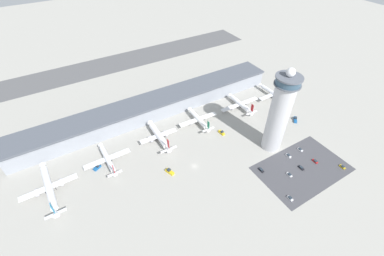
# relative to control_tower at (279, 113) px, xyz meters

# --- Properties ---
(ground_plane) EXTENTS (1000.00, 1000.00, 0.00)m
(ground_plane) POSITION_rel_control_tower_xyz_m (-60.34, 12.31, -31.56)
(ground_plane) COLOR #9E9B93
(terminal_building) EXTENTS (230.74, 25.00, 15.71)m
(terminal_building) POSITION_rel_control_tower_xyz_m (-60.34, 82.31, -23.61)
(terminal_building) COLOR #9399A3
(terminal_building) RESTS_ON ground
(runway_strip) EXTENTS (346.12, 44.00, 0.01)m
(runway_strip) POSITION_rel_control_tower_xyz_m (-60.34, 194.17, -31.56)
(runway_strip) COLOR #515154
(runway_strip) RESTS_ON ground
(control_tower) EXTENTS (17.29, 17.29, 66.15)m
(control_tower) POSITION_rel_control_tower_xyz_m (0.00, 0.00, 0.00)
(control_tower) COLOR #BCBCC1
(control_tower) RESTS_ON ground
(parking_lot_surface) EXTENTS (64.00, 40.00, 0.01)m
(parking_lot_surface) POSITION_rel_control_tower_xyz_m (3.41, -28.23, -31.56)
(parking_lot_surface) COLOR #424247
(parking_lot_surface) RESTS_ON ground
(airplane_gate_alpha) EXTENTS (35.34, 45.78, 14.06)m
(airplane_gate_alpha) POSITION_rel_control_tower_xyz_m (-151.25, 41.22, -26.76)
(airplane_gate_alpha) COLOR silver
(airplane_gate_alpha) RESTS_ON ground
(airplane_gate_bravo) EXTENTS (33.61, 33.24, 11.45)m
(airplane_gate_bravo) POSITION_rel_control_tower_xyz_m (-111.94, 47.13, -27.73)
(airplane_gate_bravo) COLOR silver
(airplane_gate_bravo) RESTS_ON ground
(airplane_gate_charlie) EXTENTS (30.36, 36.83, 14.28)m
(airplane_gate_charlie) POSITION_rel_control_tower_xyz_m (-70.39, 49.66, -27.09)
(airplane_gate_charlie) COLOR white
(airplane_gate_charlie) RESTS_ON ground
(airplane_gate_delta) EXTENTS (34.66, 32.41, 12.60)m
(airplane_gate_delta) POSITION_rel_control_tower_xyz_m (-33.04, 51.16, -27.09)
(airplane_gate_delta) COLOR white
(airplane_gate_delta) RESTS_ON ground
(airplane_gate_echo) EXTENTS (39.69, 32.49, 12.68)m
(airplane_gate_echo) POSITION_rel_control_tower_xyz_m (11.25, 50.75, -27.61)
(airplane_gate_echo) COLOR white
(airplane_gate_echo) RESTS_ON ground
(airplane_gate_foxtrot) EXTENTS (34.15, 39.51, 12.02)m
(airplane_gate_foxtrot) POSITION_rel_control_tower_xyz_m (48.96, 46.65, -27.27)
(airplane_gate_foxtrot) COLOR silver
(airplane_gate_foxtrot) RESTS_ON ground
(service_truck_catering) EXTENTS (6.14, 4.88, 2.49)m
(service_truck_catering) POSITION_rel_control_tower_xyz_m (-120.29, 45.88, -30.70)
(service_truck_catering) COLOR black
(service_truck_catering) RESTS_ON ground
(service_truck_fuel) EXTENTS (7.10, 7.21, 2.91)m
(service_truck_fuel) POSITION_rel_control_tower_xyz_m (40.40, 11.85, -30.55)
(service_truck_fuel) COLOR black
(service_truck_fuel) RESTS_ON ground
(service_truck_baggage) EXTENTS (4.57, 7.12, 3.00)m
(service_truck_baggage) POSITION_rel_control_tower_xyz_m (-78.37, 16.41, -30.52)
(service_truck_baggage) COLOR black
(service_truck_baggage) RESTS_ON ground
(service_truck_water) EXTENTS (2.71, 6.06, 2.87)m
(service_truck_water) POSITION_rel_control_tower_xyz_m (-23.85, 30.66, -30.56)
(service_truck_water) COLOR black
(service_truck_water) RESTS_ON ground
(car_green_van) EXTENTS (1.91, 4.29, 1.37)m
(car_green_van) POSITION_rel_control_tower_xyz_m (16.21, -14.91, -31.04)
(car_green_van) COLOR black
(car_green_van) RESTS_ON ground
(car_grey_coupe) EXTENTS (1.74, 4.13, 1.59)m
(car_grey_coupe) POSITION_rel_control_tower_xyz_m (28.48, -42.07, -30.95)
(car_grey_coupe) COLOR black
(car_grey_coupe) RESTS_ON ground
(car_blue_compact) EXTENTS (2.06, 4.33, 1.46)m
(car_blue_compact) POSITION_rel_control_tower_xyz_m (16.29, -28.60, -31.00)
(car_blue_compact) COLOR black
(car_blue_compact) RESTS_ON ground
(car_yellow_taxi) EXTENTS (1.96, 4.40, 1.55)m
(car_yellow_taxi) POSITION_rel_control_tower_xyz_m (3.86, -14.88, -30.96)
(car_yellow_taxi) COLOR black
(car_yellow_taxi) RESTS_ON ground
(car_silver_sedan) EXTENTS (2.00, 4.54, 1.36)m
(car_silver_sedan) POSITION_rel_control_tower_xyz_m (2.88, -27.66, -31.04)
(car_silver_sedan) COLOR black
(car_silver_sedan) RESTS_ON ground
(car_navy_sedan) EXTENTS (1.98, 4.17, 1.59)m
(car_navy_sedan) POSITION_rel_control_tower_xyz_m (-22.76, -41.33, -30.95)
(car_navy_sedan) COLOR black
(car_navy_sedan) RESTS_ON ground
(car_black_suv) EXTENTS (1.88, 4.19, 1.43)m
(car_black_suv) POSITION_rel_control_tower_xyz_m (-8.96, -27.78, -31.01)
(car_black_suv) COLOR black
(car_black_suv) RESTS_ON ground
(car_white_wagon) EXTENTS (1.88, 4.52, 1.51)m
(car_white_wagon) POSITION_rel_control_tower_xyz_m (-22.70, -14.71, -30.98)
(car_white_wagon) COLOR black
(car_white_wagon) RESTS_ON ground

